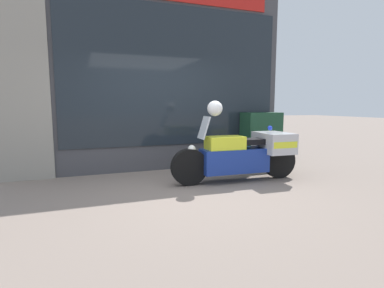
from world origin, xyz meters
The scene contains 6 objects.
ground_plane centered at (0.00, 0.00, 0.00)m, with size 60.00×60.00×0.00m, color gray.
shop_building centered at (-0.43, 2.00, 1.98)m, with size 5.97×0.55×3.94m.
window_display centered at (0.41, 2.03, 0.50)m, with size 4.56×0.30×2.12m.
paramedic_motorcycle centered at (1.37, 0.34, 0.53)m, with size 2.48×0.81×1.22m.
utility_cabinet centered at (2.42, 1.49, 0.62)m, with size 0.87×0.48×1.24m, color #193D28.
white_helmet centered at (0.72, 0.37, 1.35)m, with size 0.27×0.27×0.27m, color white.
Camera 1 is at (-1.49, -4.47, 1.41)m, focal length 28.00 mm.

